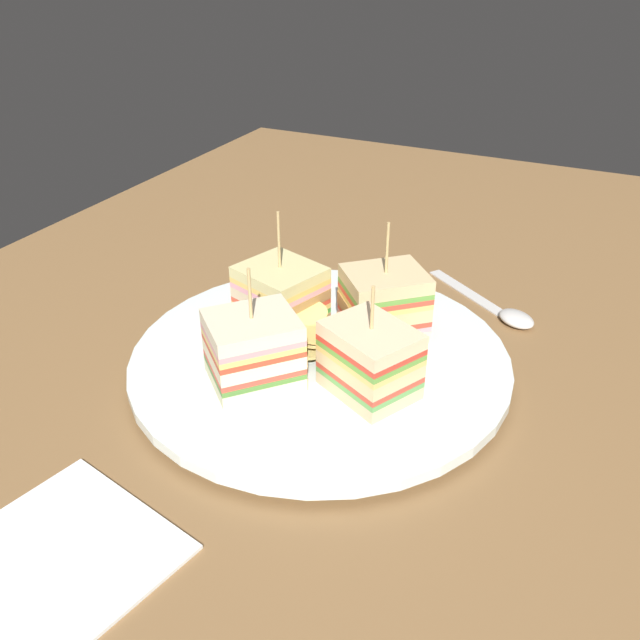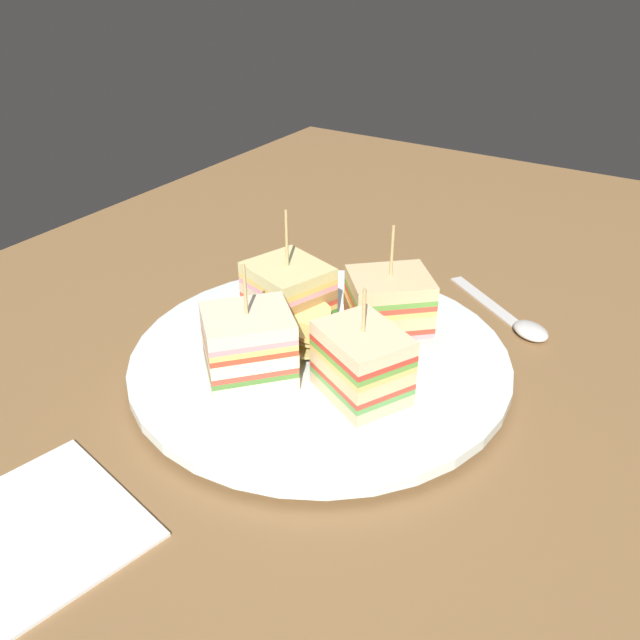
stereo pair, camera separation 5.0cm
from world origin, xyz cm
name	(u,v)px [view 2 (the right image)]	position (x,y,z in cm)	size (l,w,h in cm)	color
ground_plane	(320,379)	(0.00, 0.00, -0.90)	(124.94, 82.97, 1.80)	brown
plate	(320,360)	(0.00, 0.00, 0.95)	(29.50, 29.50, 1.56)	white
sandwich_wedge_0	(388,307)	(4.92, -3.29, 4.31)	(7.97, 8.06, 9.68)	beige
sandwich_wedge_1	(288,293)	(3.08, 5.06, 4.05)	(7.22, 7.67, 9.76)	beige
sandwich_wedge_2	(249,345)	(-5.25, 2.73, 4.19)	(8.21, 8.15, 9.12)	beige
sandwich_wedge_3	(362,363)	(-2.82, -5.20, 4.14)	(7.12, 7.74, 8.45)	#D2B98D
chip_pile	(308,334)	(-0.08, 1.06, 2.99)	(7.54, 7.53, 2.78)	#DCC06D
salad_garnish	(387,294)	(10.41, -0.45, 2.15)	(7.11, 6.64, 1.49)	#64AD41
spoon	(518,322)	(14.90, -11.16, 0.40)	(9.29, 12.05, 1.00)	silver
napkin	(24,536)	(-23.39, 5.23, 0.25)	(12.00, 11.51, 0.50)	white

